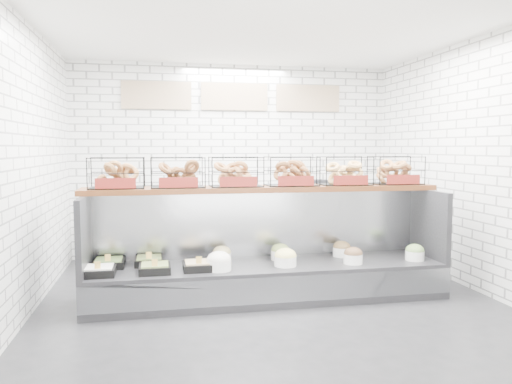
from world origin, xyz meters
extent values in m
plane|color=black|center=(0.00, 0.00, 0.00)|extent=(5.50, 5.50, 0.00)
cube|color=silver|center=(0.00, 2.75, 1.50)|extent=(5.00, 0.02, 3.00)
cube|color=silver|center=(-2.50, 0.00, 1.50)|extent=(0.02, 5.50, 3.00)
cube|color=silver|center=(2.50, 0.00, 1.50)|extent=(0.02, 5.50, 3.00)
cube|color=white|center=(0.00, 0.00, 3.00)|extent=(5.00, 5.50, 0.02)
cube|color=tan|center=(-1.20, 2.72, 2.50)|extent=(1.05, 0.03, 0.42)
cube|color=tan|center=(0.00, 2.72, 2.50)|extent=(1.05, 0.03, 0.42)
cube|color=tan|center=(1.20, 2.72, 2.50)|extent=(1.05, 0.03, 0.42)
cube|color=black|center=(0.00, 0.30, 0.20)|extent=(4.00, 0.90, 0.40)
cube|color=#93969B|center=(0.00, -0.14, 0.22)|extent=(4.00, 0.03, 0.28)
cube|color=#93969B|center=(0.00, 0.71, 0.80)|extent=(4.00, 0.08, 0.80)
cube|color=black|center=(-1.97, 0.30, 0.80)|extent=(0.06, 0.90, 0.80)
cube|color=black|center=(1.97, 0.30, 0.80)|extent=(0.06, 0.90, 0.80)
cube|color=black|center=(-1.81, 0.12, 0.44)|extent=(0.32, 0.32, 0.08)
cube|color=white|center=(-1.81, 0.12, 0.48)|extent=(0.28, 0.28, 0.04)
cube|color=#EFBD53|center=(-1.81, 0.00, 0.53)|extent=(0.06, 0.01, 0.08)
cube|color=black|center=(-1.75, 0.46, 0.44)|extent=(0.33, 0.33, 0.08)
cube|color=#70914A|center=(-1.75, 0.46, 0.48)|extent=(0.28, 0.28, 0.04)
cube|color=#EFBD53|center=(-1.75, 0.34, 0.53)|extent=(0.06, 0.01, 0.08)
cube|color=black|center=(-1.25, 0.12, 0.44)|extent=(0.32, 0.32, 0.08)
cube|color=olive|center=(-1.25, 0.12, 0.48)|extent=(0.27, 0.27, 0.04)
cube|color=#EFBD53|center=(-1.25, 0.01, 0.53)|extent=(0.06, 0.01, 0.08)
cube|color=black|center=(-1.31, 0.49, 0.44)|extent=(0.31, 0.31, 0.08)
cube|color=olive|center=(-1.31, 0.49, 0.48)|extent=(0.27, 0.27, 0.04)
cube|color=#EFBD53|center=(-1.31, 0.38, 0.53)|extent=(0.06, 0.01, 0.08)
cube|color=black|center=(-0.80, 0.14, 0.44)|extent=(0.31, 0.31, 0.08)
cube|color=#D2B481|center=(-0.80, 0.14, 0.48)|extent=(0.27, 0.27, 0.04)
cube|color=#EFBD53|center=(-0.80, 0.03, 0.53)|extent=(0.06, 0.01, 0.08)
cylinder|color=white|center=(-0.58, 0.09, 0.46)|extent=(0.27, 0.27, 0.11)
ellipsoid|color=silver|center=(-0.58, 0.09, 0.52)|extent=(0.26, 0.26, 0.18)
cylinder|color=white|center=(-0.50, 0.47, 0.46)|extent=(0.21, 0.21, 0.11)
ellipsoid|color=tan|center=(-0.50, 0.47, 0.52)|extent=(0.21, 0.21, 0.15)
cylinder|color=white|center=(0.16, 0.14, 0.46)|extent=(0.25, 0.25, 0.11)
ellipsoid|color=#F7E77E|center=(0.16, 0.14, 0.52)|extent=(0.24, 0.24, 0.17)
cylinder|color=white|center=(0.18, 0.46, 0.46)|extent=(0.22, 0.22, 0.11)
ellipsoid|color=#889C4F|center=(0.18, 0.46, 0.52)|extent=(0.21, 0.21, 0.15)
cylinder|color=white|center=(0.94, 0.11, 0.46)|extent=(0.21, 0.21, 0.11)
ellipsoid|color=brown|center=(0.94, 0.11, 0.52)|extent=(0.21, 0.21, 0.15)
cylinder|color=white|center=(0.95, 0.49, 0.46)|extent=(0.21, 0.21, 0.11)
ellipsoid|color=brown|center=(0.95, 0.49, 0.52)|extent=(0.21, 0.21, 0.15)
cylinder|color=white|center=(1.71, 0.13, 0.46)|extent=(0.22, 0.22, 0.11)
ellipsoid|color=#6D914A|center=(1.71, 0.13, 0.52)|extent=(0.21, 0.21, 0.15)
cube|color=#44200E|center=(0.00, 0.52, 1.23)|extent=(4.10, 0.50, 0.06)
cube|color=black|center=(-1.64, 0.52, 1.43)|extent=(0.60, 0.38, 0.34)
cube|color=maroon|center=(-1.64, 0.32, 1.33)|extent=(0.42, 0.02, 0.11)
cube|color=black|center=(-0.99, 0.52, 1.43)|extent=(0.60, 0.38, 0.34)
cube|color=maroon|center=(-0.99, 0.32, 1.33)|extent=(0.42, 0.02, 0.11)
cube|color=black|center=(-0.33, 0.52, 1.43)|extent=(0.60, 0.38, 0.34)
cube|color=maroon|center=(-0.33, 0.32, 1.33)|extent=(0.42, 0.02, 0.11)
cube|color=black|center=(0.33, 0.52, 1.43)|extent=(0.60, 0.38, 0.34)
cube|color=maroon|center=(0.33, 0.32, 1.33)|extent=(0.42, 0.02, 0.11)
cube|color=black|center=(0.99, 0.52, 1.43)|extent=(0.60, 0.38, 0.34)
cube|color=maroon|center=(0.99, 0.32, 1.33)|extent=(0.42, 0.02, 0.11)
cube|color=black|center=(1.64, 0.52, 1.43)|extent=(0.60, 0.38, 0.34)
cube|color=maroon|center=(1.64, 0.32, 1.33)|extent=(0.42, 0.02, 0.11)
cube|color=#93969B|center=(0.00, 2.43, 0.45)|extent=(4.00, 0.60, 0.90)
cube|color=black|center=(-1.32, 2.42, 1.02)|extent=(0.40, 0.30, 0.24)
cube|color=silver|center=(-0.27, 2.38, 0.99)|extent=(0.35, 0.28, 0.18)
cylinder|color=#C87432|center=(0.81, 2.41, 1.01)|extent=(0.09, 0.09, 0.22)
cube|color=black|center=(1.26, 2.41, 1.05)|extent=(0.30, 0.30, 0.30)
camera|label=1|loc=(-1.21, -5.11, 1.71)|focal=35.00mm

